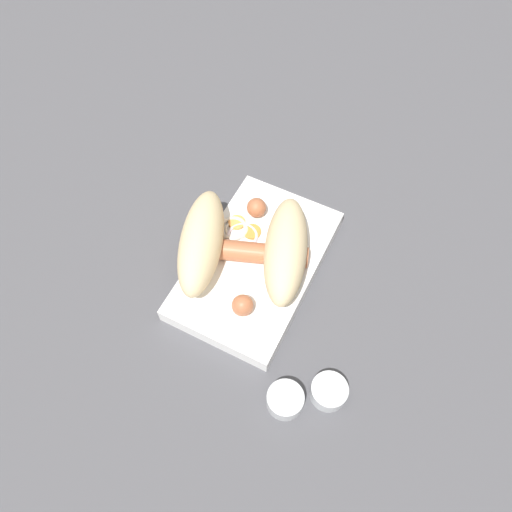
{
  "coord_description": "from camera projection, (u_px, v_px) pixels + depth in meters",
  "views": [
    {
      "loc": [
        -0.3,
        -0.15,
        0.59
      ],
      "look_at": [
        0.0,
        0.0,
        0.03
      ],
      "focal_mm": 35.0,
      "sensor_mm": 36.0,
      "label": 1
    }
  ],
  "objects": [
    {
      "name": "sausage",
      "position": [
        250.0,
        254.0,
        0.64
      ],
      "size": [
        0.17,
        0.15,
        0.03
      ],
      "color": "#B26642",
      "rests_on": "food_tray"
    },
    {
      "name": "condiment_cup_near",
      "position": [
        285.0,
        400.0,
        0.58
      ],
      "size": [
        0.04,
        0.04,
        0.02
      ],
      "color": "silver",
      "rests_on": "ground_plane"
    },
    {
      "name": "pickled_veggies",
      "position": [
        239.0,
        231.0,
        0.68
      ],
      "size": [
        0.05,
        0.06,
        0.01
      ],
      "color": "orange",
      "rests_on": "food_tray"
    },
    {
      "name": "ground_plane",
      "position": [
        256.0,
        269.0,
        0.68
      ],
      "size": [
        3.0,
        3.0,
        0.0
      ],
      "primitive_type": "plane",
      "color": "#4C4C51"
    },
    {
      "name": "condiment_cup_far",
      "position": [
        329.0,
        392.0,
        0.58
      ],
      "size": [
        0.04,
        0.04,
        0.02
      ],
      "color": "silver",
      "rests_on": "ground_plane"
    },
    {
      "name": "bread_roll",
      "position": [
        243.0,
        246.0,
        0.63
      ],
      "size": [
        0.2,
        0.21,
        0.06
      ],
      "color": "beige",
      "rests_on": "food_tray"
    },
    {
      "name": "food_tray",
      "position": [
        256.0,
        265.0,
        0.67
      ],
      "size": [
        0.24,
        0.15,
        0.02
      ],
      "color": "white",
      "rests_on": "ground_plane"
    }
  ]
}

